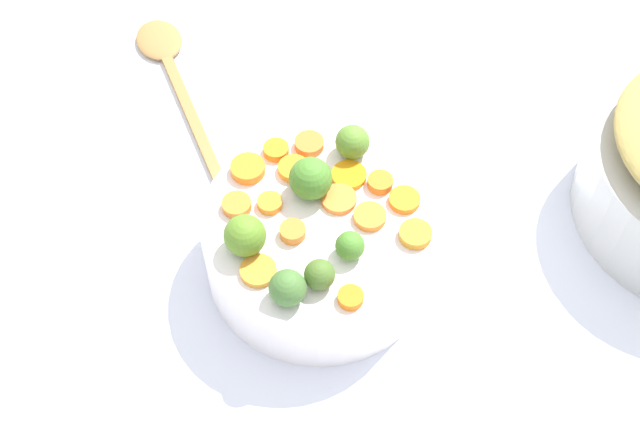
# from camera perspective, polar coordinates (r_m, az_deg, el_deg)

# --- Properties ---
(tabletop) EXTENTS (2.40, 2.40, 0.02)m
(tabletop) POSITION_cam_1_polar(r_m,az_deg,el_deg) (0.96, 1.12, -3.72)
(tabletop) COLOR white
(tabletop) RESTS_ON ground
(serving_bowl_carrots) EXTENTS (0.24, 0.24, 0.09)m
(serving_bowl_carrots) POSITION_cam_1_polar(r_m,az_deg,el_deg) (0.91, -0.00, -1.96)
(serving_bowl_carrots) COLOR white
(serving_bowl_carrots) RESTS_ON tabletop
(carrot_slice_0) EXTENTS (0.04, 0.04, 0.01)m
(carrot_slice_0) POSITION_cam_1_polar(r_m,az_deg,el_deg) (0.90, 3.89, 1.98)
(carrot_slice_0) COLOR orange
(carrot_slice_0) RESTS_ON serving_bowl_carrots
(carrot_slice_1) EXTENTS (0.04, 0.04, 0.01)m
(carrot_slice_1) POSITION_cam_1_polar(r_m,az_deg,el_deg) (0.89, 5.45, 0.85)
(carrot_slice_1) COLOR orange
(carrot_slice_1) RESTS_ON serving_bowl_carrots
(carrot_slice_2) EXTENTS (0.03, 0.03, 0.01)m
(carrot_slice_2) POSITION_cam_1_polar(r_m,az_deg,el_deg) (0.88, -3.24, 0.64)
(carrot_slice_2) COLOR orange
(carrot_slice_2) RESTS_ON serving_bowl_carrots
(carrot_slice_3) EXTENTS (0.04, 0.04, 0.01)m
(carrot_slice_3) POSITION_cam_1_polar(r_m,az_deg,el_deg) (0.86, 6.15, -1.36)
(carrot_slice_3) COLOR orange
(carrot_slice_3) RESTS_ON serving_bowl_carrots
(carrot_slice_4) EXTENTS (0.04, 0.04, 0.01)m
(carrot_slice_4) POSITION_cam_1_polar(r_m,az_deg,el_deg) (0.84, -3.98, -3.73)
(carrot_slice_4) COLOR orange
(carrot_slice_4) RESTS_ON serving_bowl_carrots
(carrot_slice_5) EXTENTS (0.04, 0.04, 0.01)m
(carrot_slice_5) POSITION_cam_1_polar(r_m,az_deg,el_deg) (0.88, -5.38, 0.51)
(carrot_slice_5) COLOR orange
(carrot_slice_5) RESTS_ON serving_bowl_carrots
(carrot_slice_6) EXTENTS (0.05, 0.05, 0.01)m
(carrot_slice_6) POSITION_cam_1_polar(r_m,az_deg,el_deg) (0.91, -4.66, 2.86)
(carrot_slice_6) COLOR orange
(carrot_slice_6) RESTS_ON serving_bowl_carrots
(carrot_slice_7) EXTENTS (0.03, 0.03, 0.01)m
(carrot_slice_7) POSITION_cam_1_polar(r_m,az_deg,el_deg) (0.82, 1.98, -5.45)
(carrot_slice_7) COLOR orange
(carrot_slice_7) RESTS_ON serving_bowl_carrots
(carrot_slice_8) EXTENTS (0.03, 0.03, 0.01)m
(carrot_slice_8) POSITION_cam_1_polar(r_m,az_deg,el_deg) (0.86, -1.77, -1.21)
(carrot_slice_8) COLOR orange
(carrot_slice_8) RESTS_ON serving_bowl_carrots
(carrot_slice_9) EXTENTS (0.05, 0.05, 0.01)m
(carrot_slice_9) POSITION_cam_1_polar(r_m,az_deg,el_deg) (0.88, 1.29, 0.90)
(carrot_slice_9) COLOR orange
(carrot_slice_9) RESTS_ON serving_bowl_carrots
(carrot_slice_10) EXTENTS (0.03, 0.03, 0.01)m
(carrot_slice_10) POSITION_cam_1_polar(r_m,az_deg,el_deg) (0.92, -2.84, 4.07)
(carrot_slice_10) COLOR orange
(carrot_slice_10) RESTS_ON serving_bowl_carrots
(carrot_slice_11) EXTENTS (0.04, 0.04, 0.01)m
(carrot_slice_11) POSITION_cam_1_polar(r_m,az_deg,el_deg) (0.93, -0.70, 4.46)
(carrot_slice_11) COLOR orange
(carrot_slice_11) RESTS_ON serving_bowl_carrots
(carrot_slice_12) EXTENTS (0.04, 0.04, 0.01)m
(carrot_slice_12) POSITION_cam_1_polar(r_m,az_deg,el_deg) (0.90, 1.87, 2.44)
(carrot_slice_12) COLOR orange
(carrot_slice_12) RESTS_ON serving_bowl_carrots
(carrot_slice_13) EXTENTS (0.03, 0.03, 0.01)m
(carrot_slice_13) POSITION_cam_1_polar(r_m,az_deg,el_deg) (0.87, 3.22, 0.02)
(carrot_slice_13) COLOR orange
(carrot_slice_13) RESTS_ON serving_bowl_carrots
(carrot_slice_14) EXTENTS (0.04, 0.04, 0.01)m
(carrot_slice_14) POSITION_cam_1_polar(r_m,az_deg,el_deg) (0.91, -1.70, 2.86)
(carrot_slice_14) COLOR orange
(carrot_slice_14) RESTS_ON serving_bowl_carrots
(brussels_sprout_0) EXTENTS (0.04, 0.04, 0.04)m
(brussels_sprout_0) POSITION_cam_1_polar(r_m,az_deg,el_deg) (0.81, -2.10, -4.84)
(brussels_sprout_0) COLOR #457132
(brussels_sprout_0) RESTS_ON serving_bowl_carrots
(brussels_sprout_1) EXTENTS (0.04, 0.04, 0.04)m
(brussels_sprout_1) POSITION_cam_1_polar(r_m,az_deg,el_deg) (0.91, 2.10, 4.59)
(brussels_sprout_1) COLOR #5B882E
(brussels_sprout_1) RESTS_ON serving_bowl_carrots
(brussels_sprout_2) EXTENTS (0.03, 0.03, 0.03)m
(brussels_sprout_2) POSITION_cam_1_polar(r_m,az_deg,el_deg) (0.82, -0.03, -3.98)
(brussels_sprout_2) COLOR #486B27
(brussels_sprout_2) RESTS_ON serving_bowl_carrots
(brussels_sprout_3) EXTENTS (0.04, 0.04, 0.04)m
(brussels_sprout_3) POSITION_cam_1_polar(r_m,az_deg,el_deg) (0.88, -0.61, 2.23)
(brussels_sprout_3) COLOR #49822B
(brussels_sprout_3) RESTS_ON serving_bowl_carrots
(brussels_sprout_4) EXTENTS (0.03, 0.03, 0.03)m
(brussels_sprout_4) POSITION_cam_1_polar(r_m,az_deg,el_deg) (0.84, 1.94, -2.12)
(brussels_sprout_4) COLOR #48832B
(brussels_sprout_4) RESTS_ON serving_bowl_carrots
(brussels_sprout_5) EXTENTS (0.04, 0.04, 0.04)m
(brussels_sprout_5) POSITION_cam_1_polar(r_m,az_deg,el_deg) (0.84, -4.85, -1.45)
(brussels_sprout_5) COLOR #598526
(brussels_sprout_5) RESTS_ON serving_bowl_carrots
(wooden_spoon) EXTENTS (0.28, 0.14, 0.01)m
(wooden_spoon) POSITION_cam_1_polar(r_m,az_deg,el_deg) (1.14, -9.69, 9.52)
(wooden_spoon) COLOR #AC7940
(wooden_spoon) RESTS_ON tabletop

